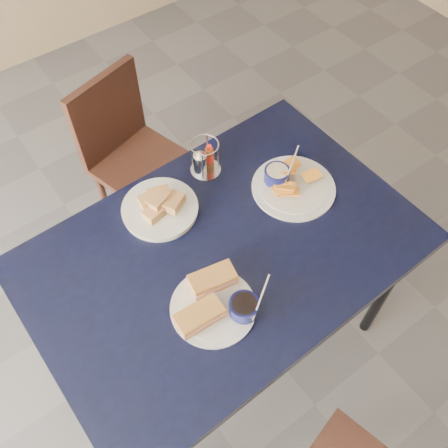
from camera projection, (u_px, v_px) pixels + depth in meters
ground at (197, 398)px, 2.08m from camera, size 6.00×6.00×0.00m
dining_table at (224, 259)px, 1.67m from camera, size 1.28×0.87×0.75m
chair_far at (130, 144)px, 2.28m from camera, size 0.46×0.45×0.80m
sandwich_plate at (216, 302)px, 1.48m from camera, size 0.29×0.26×0.12m
plantain_plate at (288, 183)px, 1.75m from camera, size 0.30×0.30×0.12m
bread_basket at (160, 207)px, 1.68m from camera, size 0.26×0.26×0.08m
condiment_caddy at (204, 160)px, 1.76m from camera, size 0.11×0.11×0.14m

